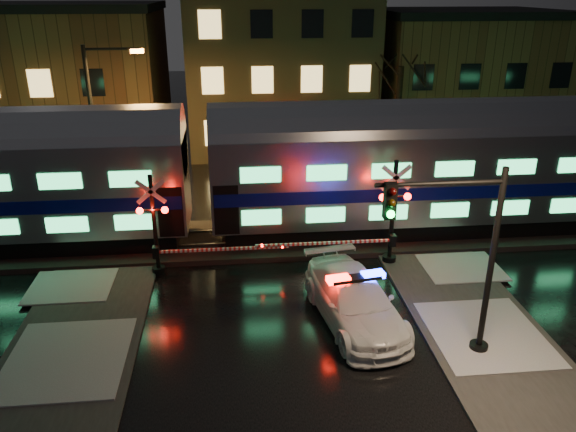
{
  "coord_description": "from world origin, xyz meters",
  "views": [
    {
      "loc": [
        -1.31,
        -17.48,
        10.43
      ],
      "look_at": [
        0.69,
        2.5,
        2.2
      ],
      "focal_mm": 35.0,
      "sensor_mm": 36.0,
      "label": 1
    }
  ],
  "objects_px": {
    "crossing_signal_left": "(165,235)",
    "traffic_light": "(461,262)",
    "police_car": "(355,300)",
    "streetlight": "(99,121)",
    "crossing_signal_right": "(384,224)"
  },
  "relations": [
    {
      "from": "crossing_signal_right",
      "to": "streetlight",
      "type": "height_order",
      "value": "streetlight"
    },
    {
      "from": "crossing_signal_left",
      "to": "traffic_light",
      "type": "relative_size",
      "value": 0.97
    },
    {
      "from": "streetlight",
      "to": "crossing_signal_right",
      "type": "bearing_deg",
      "value": -29.28
    },
    {
      "from": "crossing_signal_right",
      "to": "traffic_light",
      "type": "height_order",
      "value": "traffic_light"
    },
    {
      "from": "police_car",
      "to": "crossing_signal_left",
      "type": "distance_m",
      "value": 7.7
    },
    {
      "from": "police_car",
      "to": "streetlight",
      "type": "distance_m",
      "value": 15.1
    },
    {
      "from": "crossing_signal_right",
      "to": "police_car",
      "type": "bearing_deg",
      "value": -116.28
    },
    {
      "from": "crossing_signal_right",
      "to": "traffic_light",
      "type": "xyz_separation_m",
      "value": [
        0.56,
        -6.09,
        1.36
      ]
    },
    {
      "from": "crossing_signal_left",
      "to": "traffic_light",
      "type": "distance_m",
      "value": 11.01
    },
    {
      "from": "police_car",
      "to": "traffic_light",
      "type": "height_order",
      "value": "traffic_light"
    },
    {
      "from": "streetlight",
      "to": "police_car",
      "type": "bearing_deg",
      "value": -47.0
    },
    {
      "from": "police_car",
      "to": "crossing_signal_right",
      "type": "bearing_deg",
      "value": 54.37
    },
    {
      "from": "crossing_signal_left",
      "to": "streetlight",
      "type": "distance_m",
      "value": 8.09
    },
    {
      "from": "traffic_light",
      "to": "police_car",
      "type": "bearing_deg",
      "value": 137.36
    },
    {
      "from": "crossing_signal_left",
      "to": "crossing_signal_right",
      "type": "bearing_deg",
      "value": 0.04
    }
  ]
}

